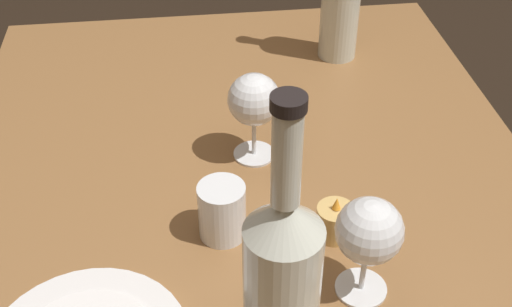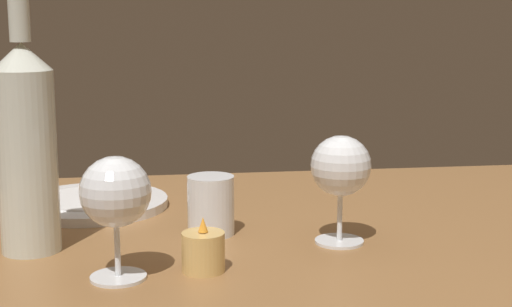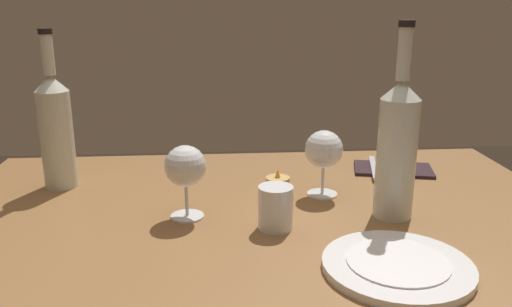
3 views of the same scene
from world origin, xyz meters
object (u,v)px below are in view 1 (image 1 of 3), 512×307
at_px(wine_bottle_second, 282,297).
at_px(votive_candle, 335,222).
at_px(water_tumbler, 222,213).
at_px(wine_glass_left, 254,102).
at_px(wine_glass_right, 369,233).

xyz_separation_m(wine_bottle_second, votive_candle, (-0.22, 0.11, -0.12)).
bearing_deg(wine_bottle_second, water_tumbler, -170.06).
height_order(wine_glass_left, votive_candle, wine_glass_left).
distance_m(wine_bottle_second, votive_candle, 0.27).
height_order(wine_bottle_second, votive_candle, wine_bottle_second).
bearing_deg(wine_glass_left, wine_glass_right, 19.17).
relative_size(wine_glass_right, votive_candle, 2.17).
distance_m(wine_glass_left, votive_candle, 0.22).
relative_size(wine_glass_left, water_tumbler, 1.76).
height_order(wine_glass_right, votive_candle, wine_glass_right).
height_order(wine_glass_right, wine_bottle_second, wine_bottle_second).
relative_size(water_tumbler, votive_candle, 1.24).
bearing_deg(water_tumbler, votive_candle, 81.95).
bearing_deg(votive_candle, water_tumbler, -98.05).
height_order(wine_glass_left, wine_glass_right, same).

